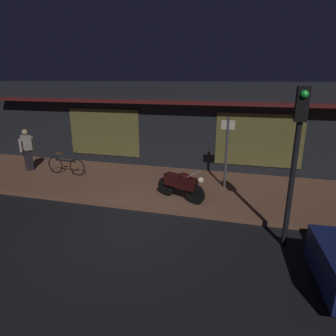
{
  "coord_description": "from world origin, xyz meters",
  "views": [
    {
      "loc": [
        2.73,
        -6.35,
        3.76
      ],
      "look_at": [
        0.36,
        2.4,
        0.95
      ],
      "focal_mm": 31.2,
      "sensor_mm": 36.0,
      "label": 1
    }
  ],
  "objects_px": {
    "bicycle_parked": "(66,165)",
    "motorcycle": "(181,184)",
    "person_photographer": "(27,149)",
    "sign_post": "(227,149)",
    "traffic_light_pole": "(297,142)"
  },
  "relations": [
    {
      "from": "bicycle_parked",
      "to": "sign_post",
      "type": "height_order",
      "value": "sign_post"
    },
    {
      "from": "person_photographer",
      "to": "sign_post",
      "type": "bearing_deg",
      "value": 0.71
    },
    {
      "from": "traffic_light_pole",
      "to": "person_photographer",
      "type": "bearing_deg",
      "value": 162.4
    },
    {
      "from": "motorcycle",
      "to": "traffic_light_pole",
      "type": "height_order",
      "value": "traffic_light_pole"
    },
    {
      "from": "motorcycle",
      "to": "bicycle_parked",
      "type": "relative_size",
      "value": 0.97
    },
    {
      "from": "motorcycle",
      "to": "person_photographer",
      "type": "distance_m",
      "value": 6.78
    },
    {
      "from": "bicycle_parked",
      "to": "motorcycle",
      "type": "bearing_deg",
      "value": -14.45
    },
    {
      "from": "bicycle_parked",
      "to": "traffic_light_pole",
      "type": "distance_m",
      "value": 8.47
    },
    {
      "from": "motorcycle",
      "to": "person_photographer",
      "type": "relative_size",
      "value": 0.96
    },
    {
      "from": "motorcycle",
      "to": "sign_post",
      "type": "relative_size",
      "value": 0.67
    },
    {
      "from": "motorcycle",
      "to": "bicycle_parked",
      "type": "xyz_separation_m",
      "value": [
        -4.87,
        1.25,
        -0.14
      ]
    },
    {
      "from": "bicycle_parked",
      "to": "person_photographer",
      "type": "distance_m",
      "value": 1.85
    },
    {
      "from": "bicycle_parked",
      "to": "sign_post",
      "type": "relative_size",
      "value": 0.69
    },
    {
      "from": "bicycle_parked",
      "to": "person_photographer",
      "type": "bearing_deg",
      "value": 177.38
    },
    {
      "from": "sign_post",
      "to": "bicycle_parked",
      "type": "bearing_deg",
      "value": -178.32
    }
  ]
}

